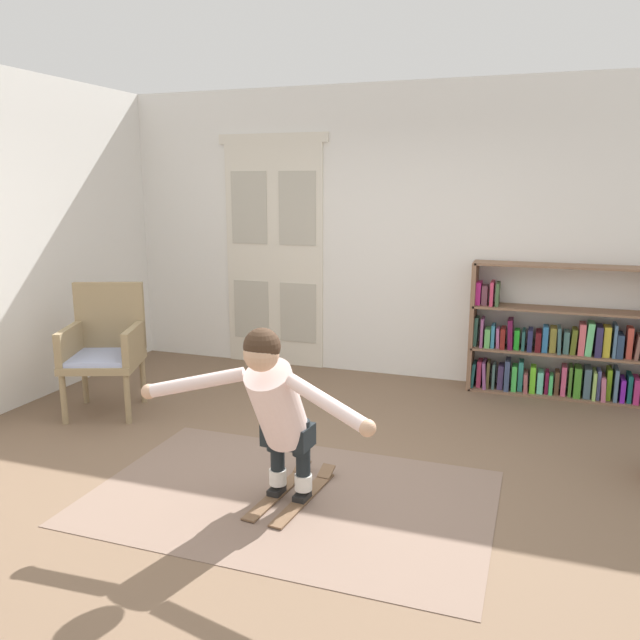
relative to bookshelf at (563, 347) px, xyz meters
name	(u,v)px	position (x,y,z in m)	size (l,w,h in m)	color
ground_plane	(312,480)	(-1.60, -2.39, -0.47)	(7.20, 7.20, 0.00)	brown
back_wall	(400,234)	(-1.60, 0.21, 0.98)	(6.00, 0.10, 2.90)	silver
double_door	(274,252)	(-2.95, 0.15, 0.76)	(1.22, 0.05, 2.45)	beige
rug	(291,497)	(-1.64, -2.66, -0.46)	(2.50, 1.62, 0.01)	#7D6557
bookshelf	(563,347)	(0.00, 0.00, 0.00)	(1.73, 0.30, 1.23)	brown
wicker_chair	(105,345)	(-3.75, -1.70, 0.12)	(0.77, 0.77, 1.10)	#937C58
skis_pair	(293,492)	(-1.64, -2.63, -0.44)	(0.34, 0.81, 0.07)	brown
person_skier	(276,403)	(-1.66, -2.84, 0.22)	(1.45, 0.69, 1.09)	white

